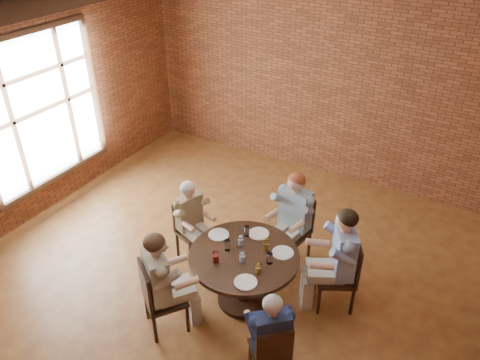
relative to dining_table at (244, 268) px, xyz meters
The scene contains 30 objects.
floor 0.74m from the dining_table, behind, with size 7.00×7.00×0.00m, color #A06C31.
ceiling 2.92m from the dining_table, behind, with size 7.00×7.00×0.00m, color silver.
wall_back 3.73m from the dining_table, 98.38° to the left, with size 7.00×7.00×0.00m, color brown.
wall_left 3.94m from the dining_table, behind, with size 7.00×7.00×0.00m, color brown.
ceiling_beam 4.04m from the dining_table, behind, with size 0.22×6.90×0.26m, color black.
window 3.88m from the dining_table, behind, with size 0.10×2.16×2.36m.
dining_table is the anchor object (origin of this frame).
chair_a 1.20m from the dining_table, 28.28° to the left, with size 0.62×0.62×0.98m.
diner_a 1.12m from the dining_table, 28.28° to the left, with size 0.57×0.70×1.40m, color #4769B9, non-canonical shape.
chair_b 1.13m from the dining_table, 80.90° to the left, with size 0.50×0.50×0.95m.
diner_b 1.05m from the dining_table, 80.90° to the left, with size 0.54×0.67×1.36m, color #8197A4, non-canonical shape.
chair_c 1.16m from the dining_table, 160.40° to the left, with size 0.48×0.48×0.88m.
diner_c 1.09m from the dining_table, 160.40° to the left, with size 0.46×0.57×1.22m, color brown, non-canonical shape.
chair_d 1.09m from the dining_table, 126.39° to the right, with size 0.62×0.62×0.96m.
diner_d 1.01m from the dining_table, 126.39° to the right, with size 0.55×0.68×1.37m, color #BFA496, non-canonical shape.
chair_e 1.21m from the dining_table, 47.51° to the right, with size 0.53×0.53×0.88m.
diner_e 1.14m from the dining_table, 47.51° to the right, with size 0.46×0.57×1.22m, color #1C284E, non-canonical shape.
plate_a 0.51m from the dining_table, 32.44° to the left, with size 0.26×0.26×0.01m, color white.
plate_b 0.48m from the dining_table, 93.92° to the left, with size 0.26×0.26×0.01m, color white.
plate_c 0.53m from the dining_table, 161.03° to the left, with size 0.26×0.26×0.01m, color white.
plate_d 0.52m from the dining_table, 58.66° to the right, with size 0.26×0.26×0.01m, color white.
glass_a 0.44m from the dining_table, ahead, with size 0.07×0.07×0.14m, color white.
glass_b 0.41m from the dining_table, 48.39° to the left, with size 0.07×0.07×0.14m, color white.
glass_c 0.46m from the dining_table, 114.43° to the left, with size 0.07×0.07×0.14m, color white.
glass_d 0.34m from the dining_table, 133.29° to the left, with size 0.07×0.07×0.14m, color white.
glass_e 0.36m from the dining_table, behind, with size 0.07×0.07×0.14m, color white.
glass_f 0.46m from the dining_table, 129.09° to the right, with size 0.07×0.07×0.14m, color white.
glass_g 0.32m from the dining_table, 70.85° to the right, with size 0.07×0.07×0.14m, color white.
glass_h 0.46m from the dining_table, 34.39° to the right, with size 0.07×0.07×0.14m, color white.
smartphone 0.56m from the dining_table, 63.48° to the right, with size 0.08×0.15×0.01m, color black.
Camera 1 is at (2.58, -3.70, 4.44)m, focal length 35.00 mm.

